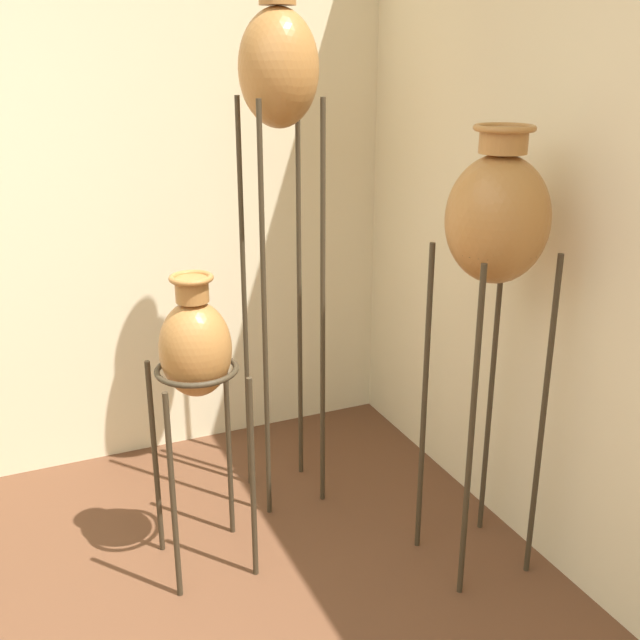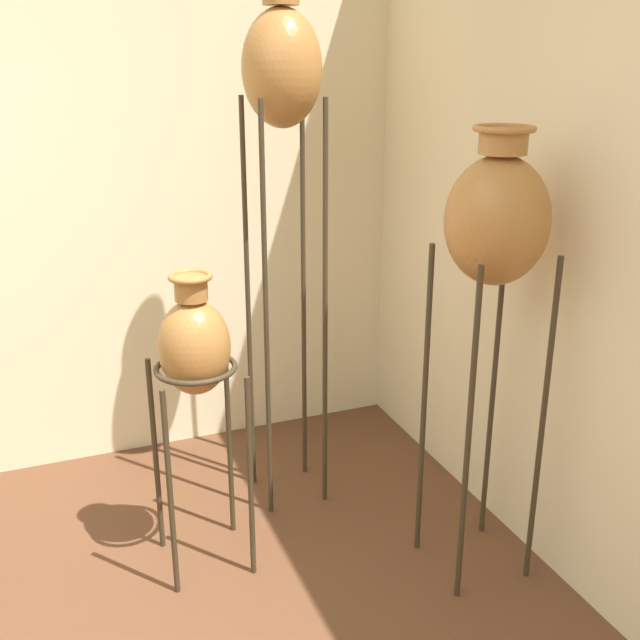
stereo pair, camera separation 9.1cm
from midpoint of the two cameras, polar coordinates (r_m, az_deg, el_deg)
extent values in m
cylinder|color=#382D1E|center=(2.83, -3.20, -0.33)|extent=(0.02, 0.02, 1.64)
cylinder|color=#382D1E|center=(2.91, 1.29, 0.26)|extent=(0.02, 0.02, 1.64)
cylinder|color=#382D1E|center=(3.04, -4.65, 1.10)|extent=(0.02, 0.02, 1.64)
cylinder|color=#382D1E|center=(3.12, -0.43, 1.62)|extent=(0.02, 0.02, 1.64)
torus|color=#382D1E|center=(2.82, -1.92, 16.70)|extent=(0.25, 0.25, 0.02)
ellipsoid|color=#A87038|center=(2.81, -1.95, 18.61)|extent=(0.29, 0.29, 0.42)
cylinder|color=#382D1E|center=(2.50, 12.25, -9.19)|extent=(0.02, 0.02, 1.19)
cylinder|color=#382D1E|center=(2.66, 17.51, -7.85)|extent=(0.02, 0.02, 1.19)
cylinder|color=#382D1E|center=(2.72, 8.89, -6.54)|extent=(0.02, 0.02, 1.19)
cylinder|color=#382D1E|center=(2.87, 13.92, -5.48)|extent=(0.02, 0.02, 1.19)
torus|color=#382D1E|center=(2.48, 14.20, 5.22)|extent=(0.30, 0.30, 0.02)
ellipsoid|color=#A87038|center=(2.46, 14.38, 7.32)|extent=(0.33, 0.33, 0.41)
cylinder|color=#A87038|center=(2.42, 14.88, 13.01)|extent=(0.15, 0.15, 0.08)
torus|color=#A87038|center=(2.42, 14.96, 13.92)|extent=(0.19, 0.19, 0.02)
cylinder|color=#382D1E|center=(2.61, -10.33, -13.04)|extent=(0.02, 0.02, 0.78)
cylinder|color=#382D1E|center=(2.66, -4.33, -12.01)|extent=(0.02, 0.02, 0.78)
cylinder|color=#382D1E|center=(2.85, -11.51, -10.16)|extent=(0.02, 0.02, 0.78)
cylinder|color=#382D1E|center=(2.90, -6.02, -9.29)|extent=(0.02, 0.02, 0.78)
torus|color=#382D1E|center=(2.58, -8.45, -3.62)|extent=(0.29, 0.29, 0.02)
ellipsoid|color=#A87038|center=(2.55, -8.54, -2.06)|extent=(0.24, 0.24, 0.33)
cylinder|color=#A87038|center=(2.48, -8.78, 2.39)|extent=(0.11, 0.11, 0.08)
torus|color=#A87038|center=(2.47, -8.82, 3.28)|extent=(0.15, 0.15, 0.02)
camera|label=1|loc=(0.05, -89.01, 0.35)|focal=42.00mm
camera|label=2|loc=(0.05, 90.99, -0.35)|focal=42.00mm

